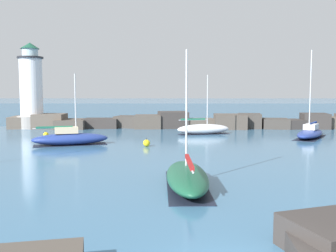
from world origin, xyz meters
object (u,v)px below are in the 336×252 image
at_px(sailboat_moored_1, 70,138).
at_px(mooring_buoy_far_side, 46,135).
at_px(sailboat_moored_3, 203,129).
at_px(mooring_buoy_orange_near, 147,143).
at_px(lighthouse, 31,92).
at_px(sailboat_moored_0, 310,133).
at_px(sailboat_moored_4, 187,177).

relative_size(sailboat_moored_1, mooring_buoy_far_side, 9.76).
relative_size(sailboat_moored_3, mooring_buoy_orange_near, 8.53).
height_order(lighthouse, mooring_buoy_orange_near, lighthouse).
relative_size(sailboat_moored_0, sailboat_moored_1, 1.28).
relative_size(sailboat_moored_1, sailboat_moored_4, 0.96).
height_order(sailboat_moored_3, mooring_buoy_orange_near, sailboat_moored_3).
xyz_separation_m(sailboat_moored_3, mooring_buoy_far_side, (-19.03, -3.45, -0.36)).
relative_size(sailboat_moored_3, mooring_buoy_far_side, 9.28).
bearing_deg(sailboat_moored_4, sailboat_moored_1, 124.21).
height_order(sailboat_moored_1, mooring_buoy_far_side, sailboat_moored_1).
height_order(sailboat_moored_0, sailboat_moored_3, sailboat_moored_0).
height_order(sailboat_moored_4, mooring_buoy_orange_near, sailboat_moored_4).
distance_m(sailboat_moored_1, mooring_buoy_orange_near, 7.94).
xyz_separation_m(sailboat_moored_0, mooring_buoy_far_side, (-31.27, 0.27, -0.29)).
bearing_deg(sailboat_moored_3, sailboat_moored_1, -145.42).
xyz_separation_m(lighthouse, sailboat_moored_1, (10.48, -17.69, -4.71)).
bearing_deg(sailboat_moored_3, mooring_buoy_orange_near, -120.82).
relative_size(sailboat_moored_4, mooring_buoy_far_side, 10.12).
xyz_separation_m(sailboat_moored_0, sailboat_moored_1, (-26.60, -6.18, 0.09)).
xyz_separation_m(sailboat_moored_1, sailboat_moored_3, (14.37, 9.90, -0.02)).
bearing_deg(sailboat_moored_1, mooring_buoy_orange_near, -7.14).
relative_size(sailboat_moored_0, mooring_buoy_orange_near, 11.48).
height_order(sailboat_moored_0, sailboat_moored_4, sailboat_moored_0).
bearing_deg(mooring_buoy_orange_near, sailboat_moored_4, -77.71).
bearing_deg(sailboat_moored_0, sailboat_moored_4, -123.98).
relative_size(mooring_buoy_orange_near, mooring_buoy_far_side, 1.09).
bearing_deg(sailboat_moored_1, mooring_buoy_far_side, 125.82).
distance_m(sailboat_moored_0, sailboat_moored_3, 12.79).
relative_size(lighthouse, sailboat_moored_3, 1.67).
distance_m(lighthouse, mooring_buoy_orange_near, 26.66).
relative_size(lighthouse, sailboat_moored_0, 1.24).
relative_size(sailboat_moored_0, sailboat_moored_3, 1.35).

